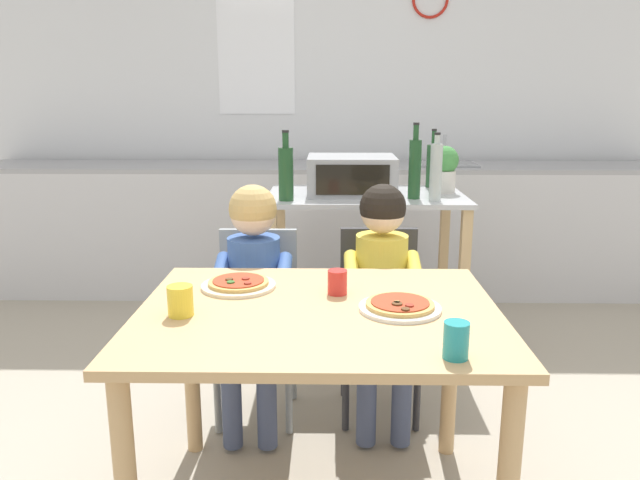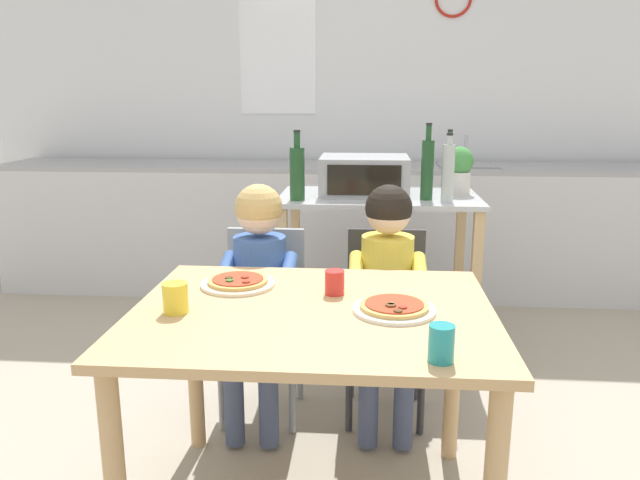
# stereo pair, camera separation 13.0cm
# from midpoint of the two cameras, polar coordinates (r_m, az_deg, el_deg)

# --- Properties ---
(ground_plane) EXTENTS (11.32, 11.32, 0.00)m
(ground_plane) POSITION_cam_midpoint_polar(r_m,az_deg,el_deg) (3.27, 2.32, -11.95)
(ground_plane) COLOR #A89E8C
(back_wall_tiled) EXTENTS (5.42, 0.14, 2.70)m
(back_wall_tiled) POSITION_cam_midpoint_polar(r_m,az_deg,el_deg) (4.70, 3.31, 12.91)
(back_wall_tiled) COLOR silver
(back_wall_tiled) RESTS_ON ground
(kitchen_counter) EXTENTS (4.88, 0.60, 1.11)m
(kitchen_counter) POSITION_cam_midpoint_polar(r_m,az_deg,el_deg) (4.40, 3.06, 1.11)
(kitchen_counter) COLOR silver
(kitchen_counter) RESTS_ON ground
(kitchen_island_cart) EXTENTS (1.04, 0.64, 0.88)m
(kitchen_island_cart) POSITION_cam_midpoint_polar(r_m,az_deg,el_deg) (3.31, 6.52, -0.73)
(kitchen_island_cart) COLOR #B7BABF
(kitchen_island_cart) RESTS_ON ground
(toaster_oven) EXTENTS (0.46, 0.38, 0.20)m
(toaster_oven) POSITION_cam_midpoint_polar(r_m,az_deg,el_deg) (3.25, 5.30, 6.02)
(toaster_oven) COLOR #999BA0
(toaster_oven) RESTS_ON kitchen_island_cart
(bottle_slim_sauce) EXTENTS (0.06, 0.06, 0.34)m
(bottle_slim_sauce) POSITION_cam_midpoint_polar(r_m,az_deg,el_deg) (3.06, 13.06, 6.15)
(bottle_slim_sauce) COLOR #ADB7B2
(bottle_slim_sauce) RESTS_ON kitchen_island_cart
(bottle_brown_beer) EXTENTS (0.07, 0.07, 0.35)m
(bottle_brown_beer) POSITION_cam_midpoint_polar(r_m,az_deg,el_deg) (3.05, -0.91, 6.34)
(bottle_brown_beer) COLOR #1E4723
(bottle_brown_beer) RESTS_ON kitchen_island_cart
(bottle_clear_vinegar) EXTENTS (0.06, 0.06, 0.38)m
(bottle_clear_vinegar) POSITION_cam_midpoint_polar(r_m,az_deg,el_deg) (3.12, 11.16, 6.58)
(bottle_clear_vinegar) COLOR #1E4723
(bottle_clear_vinegar) RESTS_ON kitchen_island_cart
(bottle_squat_spirits) EXTENTS (0.07, 0.07, 0.33)m
(bottle_squat_spirits) POSITION_cam_midpoint_polar(r_m,az_deg,el_deg) (3.52, 12.94, 6.76)
(bottle_squat_spirits) COLOR #1E4723
(bottle_squat_spirits) RESTS_ON kitchen_island_cart
(potted_herb_plant) EXTENTS (0.15, 0.15, 0.25)m
(potted_herb_plant) POSITION_cam_midpoint_polar(r_m,az_deg,el_deg) (3.34, 13.91, 6.47)
(potted_herb_plant) COLOR beige
(potted_herb_plant) RESTS_ON kitchen_island_cart
(dining_table) EXTENTS (1.14, 0.90, 0.75)m
(dining_table) POSITION_cam_midpoint_polar(r_m,az_deg,el_deg) (1.97, 1.23, -9.41)
(dining_table) COLOR tan
(dining_table) RESTS_ON ground
(dining_chair_left) EXTENTS (0.36, 0.36, 0.81)m
(dining_chair_left) POSITION_cam_midpoint_polar(r_m,az_deg,el_deg) (2.72, -3.91, -6.37)
(dining_chair_left) COLOR gray
(dining_chair_left) RESTS_ON ground
(dining_chair_right) EXTENTS (0.36, 0.36, 0.81)m
(dining_chair_right) POSITION_cam_midpoint_polar(r_m,az_deg,el_deg) (2.73, 7.49, -6.43)
(dining_chair_right) COLOR #333338
(dining_chair_right) RESTS_ON ground
(child_in_blue_striped_shirt) EXTENTS (0.32, 0.42, 1.02)m
(child_in_blue_striped_shirt) POSITION_cam_midpoint_polar(r_m,az_deg,el_deg) (2.55, -4.36, -3.25)
(child_in_blue_striped_shirt) COLOR #424C6B
(child_in_blue_striped_shirt) RESTS_ON ground
(child_in_yellow_shirt) EXTENTS (0.32, 0.42, 1.02)m
(child_in_yellow_shirt) POSITION_cam_midpoint_polar(r_m,az_deg,el_deg) (2.55, 7.76, -3.42)
(child_in_yellow_shirt) COLOR #424C6B
(child_in_yellow_shirt) RESTS_ON ground
(pizza_plate_cream) EXTENTS (0.26, 0.26, 0.03)m
(pizza_plate_cream) POSITION_cam_midpoint_polar(r_m,az_deg,el_deg) (2.16, -5.95, -3.97)
(pizza_plate_cream) COLOR beige
(pizza_plate_cream) RESTS_ON dining_table
(pizza_plate_white) EXTENTS (0.26, 0.26, 0.03)m
(pizza_plate_white) POSITION_cam_midpoint_polar(r_m,az_deg,el_deg) (1.93, 8.87, -6.29)
(pizza_plate_white) COLOR white
(pizza_plate_white) RESTS_ON dining_table
(drinking_cup_teal) EXTENTS (0.07, 0.07, 0.10)m
(drinking_cup_teal) POSITION_cam_midpoint_polar(r_m,az_deg,el_deg) (1.60, 13.56, -9.38)
(drinking_cup_teal) COLOR teal
(drinking_cup_teal) RESTS_ON dining_table
(drinking_cup_yellow) EXTENTS (0.08, 0.08, 0.09)m
(drinking_cup_yellow) POSITION_cam_midpoint_polar(r_m,az_deg,el_deg) (1.93, -11.44, -5.32)
(drinking_cup_yellow) COLOR yellow
(drinking_cup_yellow) RESTS_ON dining_table
(drinking_cup_red) EXTENTS (0.07, 0.07, 0.08)m
(drinking_cup_red) POSITION_cam_midpoint_polar(r_m,az_deg,el_deg) (2.06, 3.18, -3.98)
(drinking_cup_red) COLOR red
(drinking_cup_red) RESTS_ON dining_table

